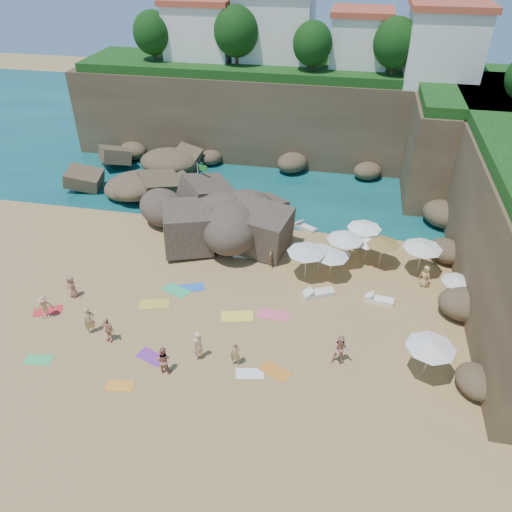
% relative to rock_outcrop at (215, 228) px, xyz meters
% --- Properties ---
extents(ground, '(120.00, 120.00, 0.00)m').
position_rel_rock_outcrop_xyz_m(ground, '(2.47, -9.01, 0.00)').
color(ground, tan).
rests_on(ground, ground).
extents(seawater, '(120.00, 120.00, 0.00)m').
position_rel_rock_outcrop_xyz_m(seawater, '(2.47, 20.99, 0.00)').
color(seawater, '#0C4751').
rests_on(seawater, ground).
extents(cliff_back, '(44.00, 8.00, 8.00)m').
position_rel_rock_outcrop_xyz_m(cliff_back, '(4.47, 15.99, 4.00)').
color(cliff_back, brown).
rests_on(cliff_back, ground).
extents(cliff_corner, '(10.00, 12.00, 8.00)m').
position_rel_rock_outcrop_xyz_m(cliff_corner, '(19.47, 10.99, 4.00)').
color(cliff_corner, brown).
rests_on(cliff_corner, ground).
extents(rock_promontory, '(12.00, 7.00, 2.00)m').
position_rel_rock_outcrop_xyz_m(rock_promontory, '(-8.53, 6.99, 0.00)').
color(rock_promontory, brown).
rests_on(rock_promontory, ground).
extents(clifftop_buildings, '(28.48, 9.48, 7.00)m').
position_rel_rock_outcrop_xyz_m(clifftop_buildings, '(5.43, 16.79, 11.24)').
color(clifftop_buildings, white).
rests_on(clifftop_buildings, cliff_back).
extents(clifftop_trees, '(35.60, 23.82, 4.40)m').
position_rel_rock_outcrop_xyz_m(clifftop_trees, '(7.25, 10.51, 11.26)').
color(clifftop_trees, '#11380F').
rests_on(clifftop_trees, ground).
extents(marina_masts, '(3.10, 0.10, 6.00)m').
position_rel_rock_outcrop_xyz_m(marina_masts, '(-14.03, 20.99, 3.00)').
color(marina_masts, white).
rests_on(marina_masts, ground).
extents(rock_outcrop, '(9.97, 8.05, 3.63)m').
position_rel_rock_outcrop_xyz_m(rock_outcrop, '(0.00, 0.00, 0.00)').
color(rock_outcrop, brown).
rests_on(rock_outcrop, ground).
extents(flag_pole, '(0.83, 0.26, 4.29)m').
position_rel_rock_outcrop_xyz_m(flag_pole, '(-1.70, 2.32, 2.74)').
color(flag_pole, silver).
rests_on(flag_pole, ground).
extents(parasol_0, '(2.58, 2.58, 2.44)m').
position_rel_rock_outcrop_xyz_m(parasol_0, '(7.62, -4.99, 2.24)').
color(parasol_0, silver).
rests_on(parasol_0, ground).
extents(parasol_1, '(2.17, 2.17, 2.05)m').
position_rel_rock_outcrop_xyz_m(parasol_1, '(8.44, -4.30, 1.88)').
color(parasol_1, silver).
rests_on(parasol_1, ground).
extents(parasol_2, '(2.04, 2.04, 1.93)m').
position_rel_rock_outcrop_xyz_m(parasol_2, '(11.52, -2.27, 1.77)').
color(parasol_2, silver).
rests_on(parasol_2, ground).
extents(parasol_3, '(1.98, 1.98, 1.88)m').
position_rel_rock_outcrop_xyz_m(parasol_3, '(17.08, -5.72, 1.72)').
color(parasol_3, silver).
rests_on(parasol_3, ground).
extents(parasol_4, '(2.60, 2.60, 2.46)m').
position_rel_rock_outcrop_xyz_m(parasol_4, '(15.09, -3.03, 2.26)').
color(parasol_4, silver).
rests_on(parasol_4, ground).
extents(parasol_6, '(2.26, 2.26, 2.13)m').
position_rel_rock_outcrop_xyz_m(parasol_6, '(12.55, -2.59, 1.96)').
color(parasol_6, silver).
rests_on(parasol_6, ground).
extents(parasol_7, '(2.44, 2.44, 2.31)m').
position_rel_rock_outcrop_xyz_m(parasol_7, '(11.28, -0.99, 2.12)').
color(parasol_7, silver).
rests_on(parasol_7, ground).
extents(parasol_8, '(2.53, 2.53, 2.39)m').
position_rel_rock_outcrop_xyz_m(parasol_8, '(10.03, -2.88, 2.20)').
color(parasol_8, silver).
rests_on(parasol_8, ground).
extents(parasol_9, '(2.23, 2.23, 2.11)m').
position_rel_rock_outcrop_xyz_m(parasol_9, '(9.28, -4.76, 1.94)').
color(parasol_9, silver).
rests_on(parasol_9, ground).
extents(parasol_11, '(2.56, 2.56, 2.42)m').
position_rel_rock_outcrop_xyz_m(parasol_11, '(14.81, -12.41, 2.22)').
color(parasol_11, silver).
rests_on(parasol_11, ground).
extents(lounger_0, '(1.65, 1.32, 0.25)m').
position_rel_rock_outcrop_xyz_m(lounger_0, '(9.74, -2.19, 0.13)').
color(lounger_0, silver).
rests_on(lounger_0, ground).
extents(lounger_1, '(1.87, 1.41, 0.28)m').
position_rel_rock_outcrop_xyz_m(lounger_1, '(6.92, 1.27, 0.14)').
color(lounger_1, silver).
rests_on(lounger_1, ground).
extents(lounger_2, '(1.81, 1.15, 0.27)m').
position_rel_rock_outcrop_xyz_m(lounger_2, '(11.65, -0.20, 0.13)').
color(lounger_2, silver).
rests_on(lounger_2, ground).
extents(lounger_3, '(2.10, 0.89, 0.32)m').
position_rel_rock_outcrop_xyz_m(lounger_3, '(3.29, -3.21, 0.16)').
color(lounger_3, silver).
rests_on(lounger_3, ground).
extents(lounger_4, '(1.84, 0.79, 0.28)m').
position_rel_rock_outcrop_xyz_m(lounger_4, '(12.54, -6.64, 0.14)').
color(lounger_4, white).
rests_on(lounger_4, ground).
extents(lounger_5, '(2.10, 1.55, 0.31)m').
position_rel_rock_outcrop_xyz_m(lounger_5, '(8.71, -6.77, 0.16)').
color(lounger_5, silver).
rests_on(lounger_5, ground).
extents(towel_2, '(1.53, 0.89, 0.03)m').
position_rel_rock_outcrop_xyz_m(towel_2, '(-0.69, -16.25, 0.01)').
color(towel_2, orange).
rests_on(towel_2, ground).
extents(towel_3, '(1.55, 0.91, 0.03)m').
position_rel_rock_outcrop_xyz_m(towel_3, '(-5.84, -15.42, 0.01)').
color(towel_3, '#38C462').
rests_on(towel_3, ground).
extents(towel_4, '(2.08, 1.41, 0.03)m').
position_rel_rock_outcrop_xyz_m(towel_4, '(-1.30, -9.67, 0.02)').
color(towel_4, gold).
rests_on(towel_4, ground).
extents(towel_5, '(1.60, 1.01, 0.03)m').
position_rel_rock_outcrop_xyz_m(towel_5, '(5.76, -14.12, 0.01)').
color(towel_5, white).
rests_on(towel_5, ground).
extents(towel_6, '(1.84, 1.35, 0.03)m').
position_rel_rock_outcrop_xyz_m(towel_6, '(0.17, -14.00, 0.01)').
color(towel_6, purple).
rests_on(towel_6, ground).
extents(towel_7, '(1.90, 1.47, 0.03)m').
position_rel_rock_outcrop_xyz_m(towel_7, '(-7.53, -11.56, 0.02)').
color(towel_7, red).
rests_on(towel_7, ground).
extents(towel_8, '(1.95, 1.47, 0.03)m').
position_rel_rock_outcrop_xyz_m(towel_8, '(0.42, -7.62, 0.02)').
color(towel_8, blue).
rests_on(towel_8, ground).
extents(towel_9, '(1.94, 1.03, 0.03)m').
position_rel_rock_outcrop_xyz_m(towel_9, '(6.18, -9.20, 0.02)').
color(towel_9, '#F45F76').
rests_on(towel_9, ground).
extents(towel_10, '(1.90, 1.44, 0.03)m').
position_rel_rock_outcrop_xyz_m(towel_10, '(7.05, -13.68, 0.02)').
color(towel_10, orange).
rests_on(towel_10, ground).
extents(towel_11, '(2.01, 1.53, 0.03)m').
position_rel_rock_outcrop_xyz_m(towel_11, '(-0.42, -8.08, 0.02)').
color(towel_11, '#35B973').
rests_on(towel_11, ground).
extents(towel_12, '(2.10, 1.38, 0.03)m').
position_rel_rock_outcrop_xyz_m(towel_12, '(4.05, -9.77, 0.02)').
color(towel_12, '#FFE443').
rests_on(towel_12, ground).
extents(person_stand_0, '(0.76, 0.78, 1.80)m').
position_rel_rock_outcrop_xyz_m(person_stand_0, '(-3.98, -12.79, 0.90)').
color(person_stand_0, tan).
rests_on(person_stand_0, ground).
extents(person_stand_1, '(0.84, 0.66, 1.67)m').
position_rel_rock_outcrop_xyz_m(person_stand_1, '(1.24, -14.80, 0.84)').
color(person_stand_1, '#AC6756').
rests_on(person_stand_1, ground).
extents(person_stand_2, '(1.05, 0.82, 1.51)m').
position_rel_rock_outcrop_xyz_m(person_stand_2, '(-0.63, 1.87, 0.75)').
color(person_stand_2, tan).
rests_on(person_stand_2, ground).
extents(person_stand_3, '(0.50, 0.96, 1.56)m').
position_rel_rock_outcrop_xyz_m(person_stand_3, '(5.19, -4.15, 0.78)').
color(person_stand_3, '#A88854').
rests_on(person_stand_3, ground).
extents(person_stand_4, '(0.85, 0.82, 1.57)m').
position_rel_rock_outcrop_xyz_m(person_stand_4, '(15.38, -4.40, 0.78)').
color(person_stand_4, tan).
rests_on(person_stand_4, ground).
extents(person_stand_5, '(1.38, 0.90, 1.45)m').
position_rel_rock_outcrop_xyz_m(person_stand_5, '(-1.74, 1.39, 0.72)').
color(person_stand_5, '#A38451').
rests_on(person_stand_5, ground).
extents(person_stand_6, '(0.74, 0.82, 1.88)m').
position_rel_rock_outcrop_xyz_m(person_stand_6, '(2.75, -13.53, 0.94)').
color(person_stand_6, '#F8C48D').
rests_on(person_stand_6, ground).
extents(person_lie_0, '(1.71, 1.85, 0.41)m').
position_rel_rock_outcrop_xyz_m(person_lie_0, '(-7.26, -12.08, 0.21)').
color(person_lie_0, tan).
rests_on(person_lie_0, ground).
extents(person_lie_1, '(1.36, 1.81, 0.39)m').
position_rel_rock_outcrop_xyz_m(person_lie_1, '(-2.66, -13.21, 0.20)').
color(person_lie_1, '#E29B80').
rests_on(person_lie_1, ground).
extents(person_lie_2, '(1.11, 1.65, 0.40)m').
position_rel_rock_outcrop_xyz_m(person_lie_2, '(-6.64, -9.91, 0.20)').
color(person_lie_2, '#9C624E').
rests_on(person_lie_2, ground).
extents(person_lie_4, '(0.82, 1.63, 0.37)m').
position_rel_rock_outcrop_xyz_m(person_lie_4, '(4.86, -13.61, 0.19)').
color(person_lie_4, tan).
rests_on(person_lie_4, ground).
extents(person_lie_5, '(1.06, 1.93, 0.70)m').
position_rel_rock_outcrop_xyz_m(person_lie_5, '(10.37, -12.38, 0.35)').
color(person_lie_5, tan).
rests_on(person_lie_5, ground).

